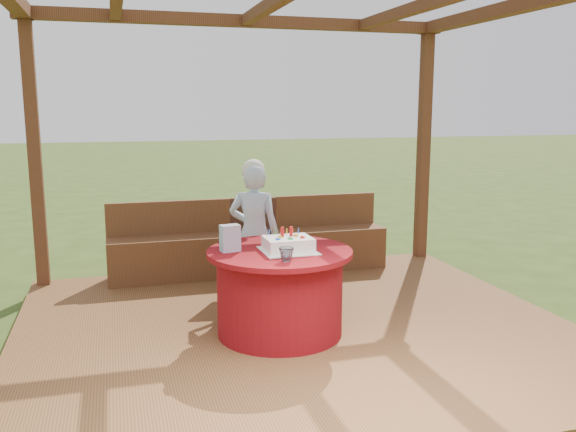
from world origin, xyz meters
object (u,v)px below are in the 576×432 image
object	(u,v)px
bench	(251,249)
drinking_glass	(286,254)
table	(280,291)
chair	(255,240)
gift_bag	(230,238)
elderly_woman	(254,230)
birthday_cake	(288,244)

from	to	relation	value
bench	drinking_glass	size ratio (longest dim) A/B	27.38
table	chair	size ratio (longest dim) A/B	1.26
table	gift_bag	distance (m)	0.58
table	chair	distance (m)	1.18
elderly_woman	chair	bearing A→B (deg)	76.34
table	birthday_cake	distance (m)	0.40
elderly_woman	gift_bag	distance (m)	0.95
elderly_woman	birthday_cake	bearing A→B (deg)	-87.26
drinking_glass	chair	bearing A→B (deg)	85.76
birthday_cake	table	bearing A→B (deg)	134.42
bench	chair	distance (m)	0.72
table	gift_bag	bearing A→B (deg)	170.94
chair	gift_bag	distance (m)	1.22
bench	table	world-z (taller)	bench
bench	elderly_woman	size ratio (longest dim) A/B	2.28
table	drinking_glass	bearing A→B (deg)	-97.49
elderly_woman	drinking_glass	xyz separation A→B (m)	(-0.05, -1.27, 0.07)
birthday_cake	elderly_woman	bearing A→B (deg)	92.74
bench	drinking_glass	distance (m)	2.25
bench	gift_bag	distance (m)	1.93
birthday_cake	drinking_glass	distance (m)	0.31
chair	gift_bag	world-z (taller)	chair
table	drinking_glass	distance (m)	0.53
gift_bag	drinking_glass	size ratio (longest dim) A/B	1.89
bench	table	bearing A→B (deg)	-95.42
gift_bag	drinking_glass	distance (m)	0.53
table	elderly_woman	distance (m)	0.97
table	elderly_woman	xyz separation A→B (m)	(0.01, 0.92, 0.32)
table	drinking_glass	xyz separation A→B (m)	(-0.05, -0.35, 0.39)
bench	birthday_cake	distance (m)	1.96
elderly_woman	table	bearing A→B (deg)	-90.44
birthday_cake	gift_bag	xyz separation A→B (m)	(-0.43, 0.12, 0.05)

